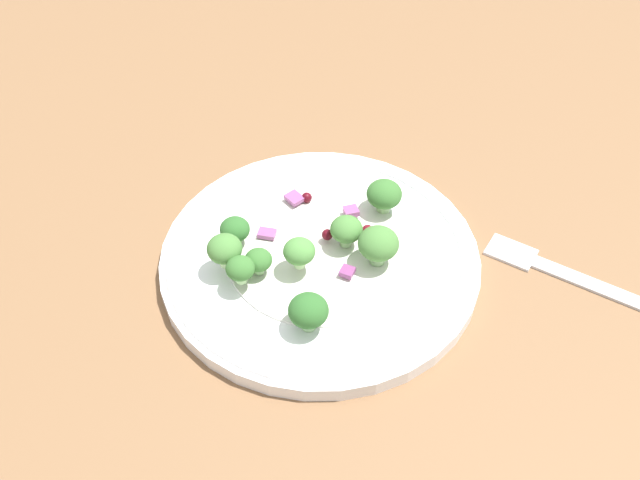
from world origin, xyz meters
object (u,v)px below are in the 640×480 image
object	(u,v)px
broccoli_floret_1	(378,244)
broccoli_floret_2	(235,230)
broccoli_floret_0	(346,230)
plate	(320,257)
fork	(592,284)

from	to	relation	value
broccoli_floret_1	broccoli_floret_2	xyz separation A→B (cm)	(6.80, -8.19, -0.44)
broccoli_floret_0	broccoli_floret_1	distance (cm)	2.83
plate	broccoli_floret_2	bearing A→B (deg)	-48.64
fork	broccoli_floret_2	bearing A→B (deg)	-46.66
broccoli_floret_1	fork	bearing A→B (deg)	135.77
broccoli_floret_0	broccoli_floret_1	size ratio (longest dim) A/B	0.81
broccoli_floret_1	fork	size ratio (longest dim) A/B	0.17
broccoli_floret_2	fork	xyz separation A→B (cm)	(-18.19, 19.28, -2.54)
broccoli_floret_2	fork	size ratio (longest dim) A/B	0.12
broccoli_floret_2	fork	bearing A→B (deg)	133.34
broccoli_floret_0	broccoli_floret_1	bearing A→B (deg)	104.23
broccoli_floret_2	fork	distance (cm)	26.63
broccoli_floret_0	broccoli_floret_2	world-z (taller)	broccoli_floret_0
broccoli_floret_0	plate	bearing A→B (deg)	-19.64
plate	fork	size ratio (longest dim) A/B	1.31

